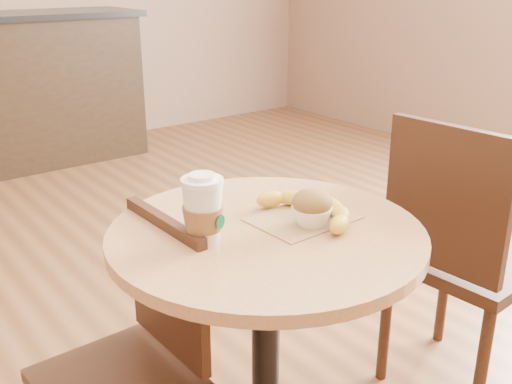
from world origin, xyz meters
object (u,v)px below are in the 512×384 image
muffin (312,207)px  chair_left (136,359)px  coffee_cup (203,211)px  cafe_table (266,305)px  banana (313,208)px  chair_right (460,252)px

muffin → chair_left: bearing=152.6°
coffee_cup → muffin: bearing=-40.5°
cafe_table → banana: bearing=-4.2°
banana → chair_left: bearing=157.1°
coffee_cup → muffin: (0.25, -0.08, -0.02)m
banana → muffin: bearing=-136.8°
cafe_table → chair_left: 0.34m
chair_right → muffin: (-0.61, 0.02, 0.29)m
muffin → coffee_cup: bearing=161.4°
coffee_cup → banana: 0.29m
chair_right → banana: (-0.57, 0.05, 0.27)m
cafe_table → coffee_cup: coffee_cup is taller
chair_left → chair_right: bearing=76.4°
coffee_cup → banana: (0.28, -0.05, -0.05)m
chair_right → muffin: bearing=84.7°
chair_right → cafe_table: bearing=81.1°
cafe_table → muffin: bearing=-25.5°
chair_left → coffee_cup: bearing=48.3°
cafe_table → coffee_cup: size_ratio=4.83×
chair_left → coffee_cup: coffee_cup is taller
coffee_cup → muffin: size_ratio=1.60×
chair_left → coffee_cup: 0.43m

